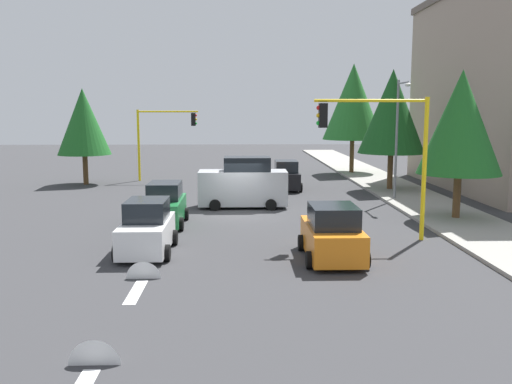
{
  "coord_description": "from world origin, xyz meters",
  "views": [
    {
      "loc": [
        27.94,
        0.01,
        5.23
      ],
      "look_at": [
        0.43,
        0.89,
        1.2
      ],
      "focal_mm": 38.83,
      "sensor_mm": 36.0,
      "label": 1
    }
  ],
  "objects_px": {
    "tree_roadside_near": "(461,123)",
    "tree_roadside_far": "(353,102)",
    "tree_opposite_side": "(83,122)",
    "street_lamp_curbside": "(399,127)",
    "car_green": "(165,206)",
    "traffic_signal_far_right": "(163,130)",
    "tree_roadside_mid": "(392,112)",
    "car_white": "(147,229)",
    "car_orange": "(332,235)",
    "car_black": "(286,176)",
    "delivery_van_silver": "(243,184)",
    "traffic_signal_near_left": "(381,140)"
  },
  "relations": [
    {
      "from": "street_lamp_curbside",
      "to": "tree_roadside_far",
      "type": "distance_m",
      "value": 14.49
    },
    {
      "from": "traffic_signal_near_left",
      "to": "car_black",
      "type": "height_order",
      "value": "traffic_signal_near_left"
    },
    {
      "from": "tree_roadside_near",
      "to": "tree_roadside_far",
      "type": "xyz_separation_m",
      "value": [
        -20.0,
        -1.0,
        1.29
      ]
    },
    {
      "from": "car_black",
      "to": "tree_roadside_far",
      "type": "bearing_deg",
      "value": 145.53
    },
    {
      "from": "car_black",
      "to": "car_green",
      "type": "distance_m",
      "value": 13.24
    },
    {
      "from": "delivery_van_silver",
      "to": "tree_roadside_mid",
      "type": "bearing_deg",
      "value": 121.68
    },
    {
      "from": "car_green",
      "to": "tree_roadside_mid",
      "type": "bearing_deg",
      "value": 128.54
    },
    {
      "from": "traffic_signal_near_left",
      "to": "car_black",
      "type": "xyz_separation_m",
      "value": [
        -14.8,
        -2.53,
        -3.2
      ]
    },
    {
      "from": "tree_roadside_mid",
      "to": "car_black",
      "type": "xyz_separation_m",
      "value": [
        -0.8,
        -6.81,
        -4.3
      ]
    },
    {
      "from": "tree_roadside_near",
      "to": "tree_opposite_side",
      "type": "relative_size",
      "value": 1.05
    },
    {
      "from": "tree_roadside_far",
      "to": "tree_opposite_side",
      "type": "bearing_deg",
      "value": -73.69
    },
    {
      "from": "tree_roadside_near",
      "to": "traffic_signal_near_left",
      "type": "bearing_deg",
      "value": -50.1
    },
    {
      "from": "traffic_signal_near_left",
      "to": "car_green",
      "type": "xyz_separation_m",
      "value": [
        -3.32,
        -9.12,
        -3.2
      ]
    },
    {
      "from": "traffic_signal_far_right",
      "to": "tree_roadside_far",
      "type": "relative_size",
      "value": 0.59
    },
    {
      "from": "tree_roadside_mid",
      "to": "tree_opposite_side",
      "type": "bearing_deg",
      "value": -100.78
    },
    {
      "from": "traffic_signal_far_right",
      "to": "tree_roadside_mid",
      "type": "height_order",
      "value": "tree_roadside_mid"
    },
    {
      "from": "traffic_signal_far_right",
      "to": "car_black",
      "type": "bearing_deg",
      "value": 59.52
    },
    {
      "from": "street_lamp_curbside",
      "to": "car_orange",
      "type": "relative_size",
      "value": 1.77
    },
    {
      "from": "tree_opposite_side",
      "to": "tree_roadside_far",
      "type": "height_order",
      "value": "tree_roadside_far"
    },
    {
      "from": "tree_roadside_far",
      "to": "car_white",
      "type": "xyz_separation_m",
      "value": [
        25.7,
        -12.9,
        -5.09
      ]
    },
    {
      "from": "tree_roadside_near",
      "to": "car_orange",
      "type": "xyz_separation_m",
      "value": [
        6.86,
        -7.18,
        -3.8
      ]
    },
    {
      "from": "traffic_signal_near_left",
      "to": "tree_roadside_mid",
      "type": "distance_m",
      "value": 14.68
    },
    {
      "from": "street_lamp_curbside",
      "to": "car_green",
      "type": "relative_size",
      "value": 1.76
    },
    {
      "from": "tree_roadside_far",
      "to": "delivery_van_silver",
      "type": "height_order",
      "value": "tree_roadside_far"
    },
    {
      "from": "tree_opposite_side",
      "to": "delivery_van_silver",
      "type": "xyz_separation_m",
      "value": [
        10.0,
        11.28,
        -3.2
      ]
    },
    {
      "from": "tree_roadside_far",
      "to": "tree_roadside_mid",
      "type": "relative_size",
      "value": 1.15
    },
    {
      "from": "tree_roadside_mid",
      "to": "delivery_van_silver",
      "type": "bearing_deg",
      "value": -58.32
    },
    {
      "from": "traffic_signal_near_left",
      "to": "tree_roadside_far",
      "type": "relative_size",
      "value": 0.64
    },
    {
      "from": "traffic_signal_near_left",
      "to": "car_white",
      "type": "xyz_separation_m",
      "value": [
        1.7,
        -9.12,
        -3.2
      ]
    },
    {
      "from": "car_orange",
      "to": "traffic_signal_far_right",
      "type": "bearing_deg",
      "value": -158.57
    },
    {
      "from": "tree_opposite_side",
      "to": "traffic_signal_near_left",
      "type": "bearing_deg",
      "value": 42.88
    },
    {
      "from": "tree_roadside_mid",
      "to": "delivery_van_silver",
      "type": "distance_m",
      "value": 12.08
    },
    {
      "from": "street_lamp_curbside",
      "to": "tree_opposite_side",
      "type": "xyz_separation_m",
      "value": [
        -8.39,
        -20.2,
        0.13
      ]
    },
    {
      "from": "traffic_signal_far_right",
      "to": "tree_opposite_side",
      "type": "distance_m",
      "value": 5.76
    },
    {
      "from": "tree_roadside_near",
      "to": "tree_roadside_far",
      "type": "distance_m",
      "value": 20.07
    },
    {
      "from": "car_black",
      "to": "car_orange",
      "type": "bearing_deg",
      "value": 0.45
    },
    {
      "from": "tree_roadside_near",
      "to": "car_black",
      "type": "bearing_deg",
      "value": -145.9
    },
    {
      "from": "tree_roadside_near",
      "to": "delivery_van_silver",
      "type": "bearing_deg",
      "value": -111.37
    },
    {
      "from": "traffic_signal_far_right",
      "to": "car_green",
      "type": "relative_size",
      "value": 1.34
    },
    {
      "from": "tree_roadside_near",
      "to": "tree_roadside_far",
      "type": "bearing_deg",
      "value": -177.14
    },
    {
      "from": "car_green",
      "to": "tree_roadside_near",
      "type": "bearing_deg",
      "value": 92.79
    },
    {
      "from": "car_orange",
      "to": "tree_roadside_near",
      "type": "bearing_deg",
      "value": 133.69
    },
    {
      "from": "traffic_signal_near_left",
      "to": "car_white",
      "type": "distance_m",
      "value": 9.81
    },
    {
      "from": "car_white",
      "to": "car_green",
      "type": "relative_size",
      "value": 0.97
    },
    {
      "from": "car_white",
      "to": "traffic_signal_near_left",
      "type": "bearing_deg",
      "value": 100.58
    },
    {
      "from": "street_lamp_curbside",
      "to": "car_green",
      "type": "distance_m",
      "value": 14.5
    },
    {
      "from": "delivery_van_silver",
      "to": "car_green",
      "type": "height_order",
      "value": "delivery_van_silver"
    },
    {
      "from": "traffic_signal_far_right",
      "to": "car_white",
      "type": "relative_size",
      "value": 1.38
    },
    {
      "from": "tree_roadside_mid",
      "to": "car_black",
      "type": "height_order",
      "value": "tree_roadside_mid"
    },
    {
      "from": "traffic_signal_near_left",
      "to": "car_black",
      "type": "distance_m",
      "value": 15.35
    }
  ]
}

